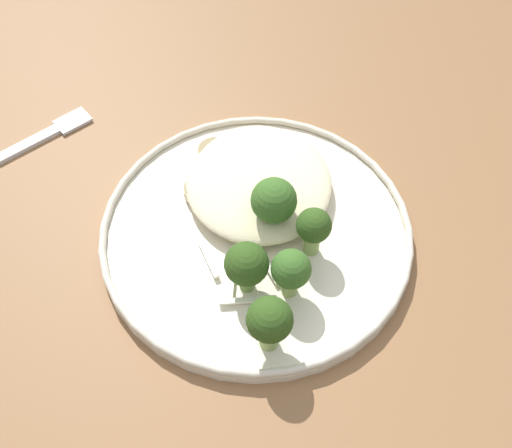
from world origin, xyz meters
TOP-DOWN VIEW (x-y plane):
  - ground at (0.00, 0.00)m, footprint 6.00×6.00m
  - wooden_dining_table at (0.00, 0.00)m, footprint 1.40×1.00m
  - dinner_plate at (-0.02, -0.05)m, footprint 0.29×0.29m
  - noodle_bed at (0.03, -0.06)m, footprint 0.15×0.14m
  - seared_scallop_front_small at (0.01, -0.05)m, footprint 0.03×0.03m
  - seared_scallop_center_golden at (0.03, -0.03)m, footprint 0.02×0.02m
  - seared_scallop_tiny_bay at (0.07, -0.02)m, footprint 0.03×0.03m
  - seared_scallop_tilted_round at (0.03, -0.00)m, footprint 0.03×0.03m
  - seared_scallop_half_hidden at (0.06, -0.09)m, footprint 0.03×0.03m
  - seared_scallop_left_edge at (0.08, -0.06)m, footprint 0.03×0.03m
  - broccoli_floret_tall_stalk at (-0.13, -0.04)m, footprint 0.04×0.04m
  - broccoli_floret_center_pile at (-0.05, -0.09)m, footprint 0.03×0.03m
  - broccoli_floret_near_rim at (-0.09, -0.06)m, footprint 0.03×0.03m
  - broccoli_floret_rear_charred at (-0.08, -0.03)m, footprint 0.04×0.04m
  - broccoli_floret_front_edge at (-0.02, -0.06)m, footprint 0.04×0.04m
  - onion_sliver_short_strip at (-0.07, -0.02)m, footprint 0.04×0.01m
  - onion_sliver_long_sliver at (-0.06, -0.05)m, footprint 0.05×0.02m
  - onion_sliver_curled_piece at (-0.09, -0.03)m, footprint 0.01×0.05m
  - onion_sliver_pale_crescent at (-0.04, 0.00)m, footprint 0.04×0.01m
  - dinner_fork at (0.13, 0.18)m, footprint 0.11×0.17m

SIDE VIEW (x-z plane):
  - ground at x=0.00m, z-range 0.00..0.00m
  - wooden_dining_table at x=0.00m, z-range 0.29..1.03m
  - dinner_fork at x=0.13m, z-range 0.74..0.74m
  - dinner_plate at x=-0.02m, z-range 0.74..0.76m
  - onion_sliver_short_strip at x=-0.07m, z-range 0.75..0.76m
  - onion_sliver_long_sliver at x=-0.06m, z-range 0.75..0.76m
  - onion_sliver_curled_piece at x=-0.09m, z-range 0.75..0.76m
  - onion_sliver_pale_crescent at x=-0.04m, z-range 0.75..0.76m
  - seared_scallop_tilted_round at x=0.03m, z-range 0.75..0.77m
  - seared_scallop_half_hidden at x=0.06m, z-range 0.75..0.77m
  - seared_scallop_center_golden at x=0.03m, z-range 0.75..0.77m
  - seared_scallop_tiny_bay at x=0.07m, z-range 0.75..0.77m
  - seared_scallop_left_edge at x=0.08m, z-range 0.75..0.77m
  - seared_scallop_front_small at x=0.01m, z-range 0.75..0.77m
  - noodle_bed at x=0.03m, z-range 0.75..0.78m
  - broccoli_floret_near_rim at x=-0.09m, z-range 0.76..0.81m
  - broccoli_floret_center_pile at x=-0.05m, z-range 0.76..0.81m
  - broccoli_floret_rear_charred at x=-0.08m, z-range 0.76..0.81m
  - broccoli_floret_tall_stalk at x=-0.13m, z-range 0.76..0.82m
  - broccoli_floret_front_edge at x=-0.02m, z-range 0.76..0.82m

